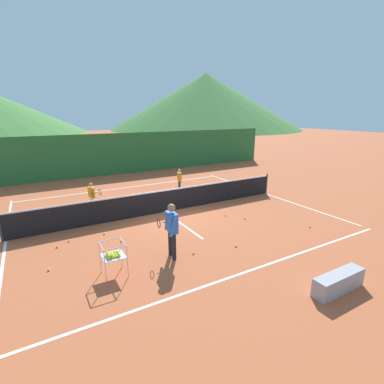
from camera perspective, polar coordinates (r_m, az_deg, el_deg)
The scene contains 24 objects.
ground_plane at distance 12.25m, azimuth -5.55°, elevation -3.99°, with size 120.00×120.00×0.00m, color #B25633.
line_baseline_near at distance 8.06m, azimuth 11.25°, elevation -15.31°, with size 11.52×0.08×0.01m, color white.
line_baseline_far at distance 16.55m, azimuth -12.42°, elevation 0.96°, with size 11.52×0.08×0.01m, color white.
line_sideline_west at distance 11.37m, azimuth -33.32°, elevation -8.21°, with size 0.08×10.22×0.01m, color white.
line_sideline_east at distance 15.40m, azimuth 14.36°, elevation -0.27°, with size 0.08×10.22×0.01m, color white.
line_service_center at distance 12.25m, azimuth -5.55°, elevation -3.97°, with size 0.08×6.27×0.01m, color white.
tennis_net at distance 12.09m, azimuth -5.61°, elevation -1.76°, with size 11.78×0.08×1.05m.
instructor at distance 8.19m, azimuth -4.16°, elevation -6.79°, with size 0.43×0.78×1.65m.
student_0 at distance 12.97m, azimuth -19.46°, elevation -0.34°, with size 0.48×0.55×1.21m.
student_1 at distance 14.99m, azimuth -2.54°, elevation 2.74°, with size 0.35×0.50×1.25m.
ball_cart at distance 7.74m, azimuth -15.65°, elevation -12.04°, with size 0.58×0.58×0.90m.
tennis_ball_0 at distance 11.44m, azimuth 22.59°, elevation -6.45°, with size 0.07×0.07×0.07m, color yellow.
tennis_ball_1 at distance 10.46m, azimuth -17.21°, elevation -8.00°, with size 0.07×0.07×0.07m, color yellow.
tennis_ball_2 at distance 8.74m, azimuth 0.29°, elevation -12.13°, with size 0.07×0.07×0.07m, color yellow.
tennis_ball_3 at distance 9.76m, azimuth -14.05°, elevation -9.50°, with size 0.07×0.07×0.07m, color yellow.
tennis_ball_4 at distance 10.32m, azimuth -23.46°, elevation -8.96°, with size 0.07×0.07×0.07m, color yellow.
tennis_ball_5 at distance 8.80m, azimuth -26.85°, elevation -13.77°, with size 0.07×0.07×0.07m, color yellow.
tennis_ball_6 at distance 9.26m, azimuth 8.83°, elevation -10.63°, with size 0.07×0.07×0.07m, color yellow.
tennis_ball_7 at distance 11.80m, azimuth 6.75°, elevation -4.62°, with size 0.07×0.07×0.07m, color yellow.
tennis_ball_8 at distance 11.58m, azimuth 10.57°, elevation -5.19°, with size 0.07×0.07×0.07m, color yellow.
tennis_ball_9 at distance 10.05m, azimuth -25.46°, elevation -9.88°, with size 0.07×0.07×0.07m, color yellow.
windscreen_fence at distance 19.95m, azimuth -16.08°, elevation 7.26°, with size 25.35×0.08×2.78m, color #286B33.
courtside_bench at distance 7.88m, azimuth 27.34°, elevation -15.78°, with size 1.50×0.36×0.46m, color #99999E.
hill_0 at distance 74.14m, azimuth 2.73°, elevation 17.69°, with size 47.01×47.01×13.32m, color #427A38.
Camera 1 is at (-4.67, -10.55, 4.12)m, focal length 26.56 mm.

